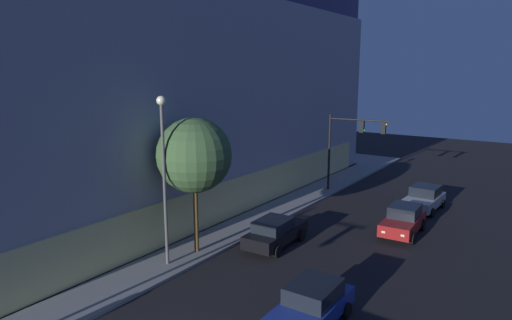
% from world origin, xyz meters
% --- Properties ---
extents(modern_building, '(38.37, 21.67, 17.98)m').
position_xyz_m(modern_building, '(15.37, 18.78, 8.91)').
color(modern_building, '#4C4C51').
rests_on(modern_building, ground).
extents(traffic_light_far_corner, '(0.60, 4.77, 6.09)m').
position_xyz_m(traffic_light_far_corner, '(23.53, 4.28, 4.54)').
color(traffic_light_far_corner, black).
rests_on(traffic_light_far_corner, sidewalk_corner).
extents(street_lamp_sidewalk, '(0.44, 0.44, 8.29)m').
position_xyz_m(street_lamp_sidewalk, '(5.64, 6.38, 5.33)').
color(street_lamp_sidewalk, '#535353').
rests_on(street_lamp_sidewalk, sidewalk_corner).
extents(sidewalk_tree, '(3.88, 3.88, 7.13)m').
position_xyz_m(sidewalk_tree, '(7.64, 6.24, 5.33)').
color(sidewalk_tree, brown).
rests_on(sidewalk_tree, sidewalk_corner).
extents(car_blue, '(4.49, 2.12, 1.62)m').
position_xyz_m(car_blue, '(4.95, -1.95, 0.81)').
color(car_blue, navy).
rests_on(car_blue, ground).
extents(car_black, '(4.55, 2.13, 1.60)m').
position_xyz_m(car_black, '(10.93, 3.37, 0.82)').
color(car_black, black).
rests_on(car_black, ground).
extents(car_red, '(4.38, 2.14, 1.71)m').
position_xyz_m(car_red, '(16.84, -1.93, 0.86)').
color(car_red, maroon).
rests_on(car_red, ground).
extents(car_silver, '(4.26, 2.31, 1.66)m').
position_xyz_m(car_silver, '(22.52, -1.69, 0.82)').
color(car_silver, '#B7BABF').
rests_on(car_silver, ground).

